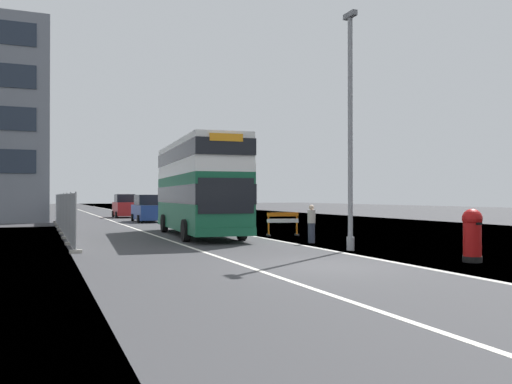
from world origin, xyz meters
TOP-DOWN VIEW (x-y plane):
  - ground at (0.58, 0.08)m, footprint 140.00×280.00m
  - double_decker_bus at (-0.03, 12.92)m, footprint 3.42×11.39m
  - lamppost_foreground at (3.16, 3.58)m, footprint 0.29×0.70m
  - red_pillar_postbox at (4.69, -0.88)m, footprint 0.60×0.60m
  - roadworks_barrier at (3.91, 11.15)m, footprint 1.68×0.70m
  - construction_site_fence at (-6.38, 18.25)m, footprint 0.44×24.00m
  - car_oncoming_near at (0.30, 28.76)m, footprint 1.98×4.58m
  - car_receding_mid at (-0.05, 38.36)m, footprint 2.01×3.95m
  - pedestrian_at_kerb at (3.28, 6.87)m, footprint 0.34×0.34m

SIDE VIEW (x-z plane):
  - ground at x=0.58m, z-range -0.10..0.00m
  - roadworks_barrier at x=3.91m, z-range 0.16..1.35m
  - pedestrian_at_kerb at x=3.28m, z-range 0.00..1.65m
  - red_pillar_postbox at x=4.69m, z-range 0.08..1.71m
  - car_oncoming_near at x=0.30m, z-range -0.07..2.06m
  - car_receding_mid at x=-0.05m, z-range -0.07..2.14m
  - construction_site_fence at x=-6.38m, z-range -0.04..2.13m
  - double_decker_bus at x=-0.03m, z-range 0.15..4.90m
  - lamppost_foreground at x=3.16m, z-range -0.24..8.65m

